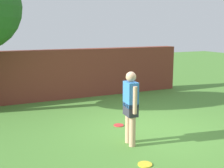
# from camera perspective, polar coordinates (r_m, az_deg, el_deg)

# --- Properties ---
(ground_plane) EXTENTS (40.00, 40.00, 0.00)m
(ground_plane) POSITION_cam_1_polar(r_m,az_deg,el_deg) (7.39, 7.53, -9.17)
(ground_plane) COLOR #4C8433
(brick_wall) EXTENTS (10.45, 0.50, 1.78)m
(brick_wall) POSITION_cam_1_polar(r_m,az_deg,el_deg) (10.58, -12.28, 1.72)
(brick_wall) COLOR brown
(brick_wall) RESTS_ON ground
(person) EXTENTS (0.25, 0.54, 1.62)m
(person) POSITION_cam_1_polar(r_m,az_deg,el_deg) (6.29, 3.66, -4.09)
(person) COLOR tan
(person) RESTS_ON ground
(frisbee_yellow) EXTENTS (0.27, 0.27, 0.02)m
(frisbee_yellow) POSITION_cam_1_polar(r_m,az_deg,el_deg) (5.70, 6.46, -15.33)
(frisbee_yellow) COLOR yellow
(frisbee_yellow) RESTS_ON ground
(frisbee_red) EXTENTS (0.27, 0.27, 0.02)m
(frisbee_red) POSITION_cam_1_polar(r_m,az_deg,el_deg) (7.75, 1.32, -8.05)
(frisbee_red) COLOR red
(frisbee_red) RESTS_ON ground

